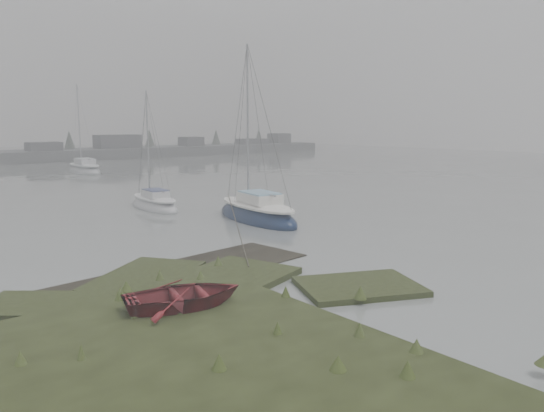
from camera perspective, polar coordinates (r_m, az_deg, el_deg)
The scene contains 6 objects.
ground at distance 42.45m, azimuth -24.05°, elevation 1.46°, with size 160.00×160.00×0.00m, color slate.
far_shoreline at distance 82.04m, azimuth -12.10°, elevation 5.88°, with size 60.00×8.00×4.15m.
sailboat_main at distance 27.24m, azimuth -1.64°, elevation -0.90°, with size 3.17×7.04×9.59m.
sailboat_white at distance 31.70m, azimuth -12.52°, elevation 0.16°, with size 2.10×5.31×7.33m.
sailboat_far_b at distance 56.44m, azimuth -19.52°, elevation 3.69°, with size 2.41×6.73×9.41m.
dinghy at distance 14.11m, azimuth -9.45°, elevation -9.42°, with size 2.20×3.08×0.64m, color maroon.
Camera 1 is at (-11.34, -10.60, 4.95)m, focal length 35.00 mm.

